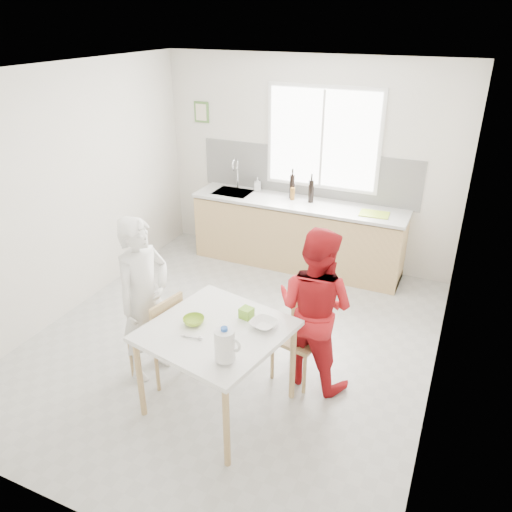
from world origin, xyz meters
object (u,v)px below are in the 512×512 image
Objects in this scene: wine_bottle_b at (311,191)px; chair_far at (303,330)px; bowl_green at (194,321)px; chair_left at (160,334)px; dining_table at (217,337)px; bowl_white at (264,324)px; person_red at (315,308)px; person_white at (145,299)px; milk_jug at (225,344)px; wine_bottle_a at (292,186)px.

chair_far is at bearing -72.83° from wine_bottle_b.
bowl_green is at bearing -122.40° from chair_far.
bowl_green is (0.46, -0.15, 0.35)m from chair_left.
bowl_white reaches higher than dining_table.
person_red reaches higher than bowl_green.
bowl_green is (-0.83, -0.70, 0.07)m from person_red.
person_white reaches higher than chair_left.
chair_far is 0.31m from person_red.
bowl_green is 0.58m from milk_jug.
bowl_white is at bearing -95.04° from chair_far.
person_red reaches higher than wine_bottle_a.
person_red is at bearing -64.80° from wine_bottle_a.
wine_bottle_a is (-0.79, 2.77, 0.24)m from bowl_white.
bowl_green is at bearing -90.79° from wine_bottle_b.
person_red reaches higher than dining_table.
milk_jug is at bearing -77.92° from wine_bottle_a.
chair_left is at bearing 164.51° from milk_jug.
dining_table is at bearing -81.46° from wine_bottle_a.
person_white is 7.31× the size of bowl_white.
wine_bottle_b is at bearing -2.06° from person_white.
milk_jug reaches higher than bowl_green.
chair_left reaches higher than bowl_white.
wine_bottle_a is at bearing -53.24° from person_red.
person_red is 8.58× the size of bowl_green.
wine_bottle_b is (-0.79, 2.21, 0.30)m from person_red.
person_red is 4.82× the size of wine_bottle_a.
milk_jug is at bearing 82.37° from person_red.
bowl_green reaches higher than dining_table.
chair_far reaches higher than dining_table.
chair_left is at bearing -90.00° from person_white.
person_white is at bearing 164.02° from bowl_green.
chair_left is at bearing -177.30° from bowl_white.
wine_bottle_b is (0.28, -0.05, -0.01)m from wine_bottle_a.
dining_table is at bearing -86.73° from wine_bottle_b.
person_red is at bearing -70.42° from wine_bottle_b.
chair_far is 4.05× the size of bowl_white.
wine_bottle_a is (-0.95, 2.23, 0.59)m from chair_far.
wine_bottle_a reaches higher than wine_bottle_b.
person_white is (-0.16, 0.03, 0.31)m from chair_left.
bowl_white is (1.01, 0.05, 0.35)m from chair_left.
wine_bottle_a is at bearing 169.46° from wine_bottle_b.
milk_jug is 0.91× the size of wine_bottle_b.
person_white is 0.65m from bowl_green.
dining_table is at bearing -151.75° from bowl_white.
bowl_white is (-0.16, -0.55, 0.35)m from chair_far.
chair_far is at bearing 55.24° from dining_table.
person_red is 1.11m from milk_jug.
bowl_green is 0.60× the size of wine_bottle_b.
bowl_green is 0.58m from bowl_white.
chair_left is (-0.67, 0.14, -0.24)m from dining_table.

